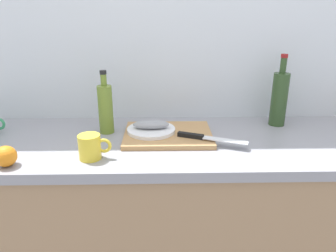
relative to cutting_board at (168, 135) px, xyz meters
name	(u,v)px	position (x,y,z in m)	size (l,w,h in m)	color
back_wall	(181,47)	(0.07, 0.29, 0.34)	(3.20, 0.05, 2.50)	silver
kitchen_counter	(182,227)	(0.07, -0.03, -0.46)	(2.00, 0.60, 0.90)	#9E7A56
cutting_board	(168,135)	(0.00, 0.00, 0.00)	(0.38, 0.29, 0.02)	tan
white_plate	(151,130)	(-0.07, 0.01, 0.02)	(0.21, 0.21, 0.01)	white
fish_fillet	(151,124)	(-0.07, 0.01, 0.04)	(0.16, 0.07, 0.04)	gray
chef_knife	(203,137)	(0.14, -0.08, 0.02)	(0.28, 0.14, 0.02)	silver
olive_oil_bottle	(106,108)	(-0.27, 0.06, 0.10)	(0.06, 0.06, 0.28)	olive
wine_bottle	(279,98)	(0.53, 0.15, 0.12)	(0.07, 0.07, 0.33)	#2D4723
coffee_mug_1	(90,147)	(-0.29, -0.21, 0.04)	(0.12, 0.08, 0.09)	yellow
orange_1	(6,156)	(-0.57, -0.26, 0.03)	(0.08, 0.08, 0.08)	orange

